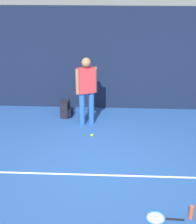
# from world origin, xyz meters

# --- Properties ---
(ground_plane) EXTENTS (12.00, 12.00, 0.00)m
(ground_plane) POSITION_xyz_m (0.00, 0.00, 0.00)
(ground_plane) COLOR #234C93
(back_fence) EXTENTS (10.00, 0.10, 2.74)m
(back_fence) POSITION_xyz_m (0.00, 3.00, 1.37)
(back_fence) COLOR #141E38
(back_fence) RESTS_ON ground
(court_line) EXTENTS (9.00, 0.05, 0.00)m
(court_line) POSITION_xyz_m (0.00, -0.33, 0.00)
(court_line) COLOR white
(court_line) RESTS_ON ground
(tennis_player) EXTENTS (0.50, 0.35, 1.70)m
(tennis_player) POSITION_xyz_m (-0.35, 1.90, 0.97)
(tennis_player) COLOR #2659A5
(tennis_player) RESTS_ON ground
(tennis_racket) EXTENTS (0.62, 0.34, 0.03)m
(tennis_racket) POSITION_xyz_m (1.04, -1.49, 0.01)
(tennis_racket) COLOR black
(tennis_racket) RESTS_ON ground
(backpack) EXTENTS (0.31, 0.32, 0.44)m
(backpack) POSITION_xyz_m (-0.94, 2.30, 0.21)
(backpack) COLOR black
(backpack) RESTS_ON ground
(tennis_ball_near_player) EXTENTS (0.07, 0.07, 0.07)m
(tennis_ball_near_player) POSITION_xyz_m (-0.18, 1.23, 0.03)
(tennis_ball_near_player) COLOR #CCE033
(tennis_ball_near_player) RESTS_ON ground
(water_bottle) EXTENTS (0.07, 0.07, 0.24)m
(water_bottle) POSITION_xyz_m (1.57, -1.45, 0.12)
(water_bottle) COLOR #D84C26
(water_bottle) RESTS_ON ground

